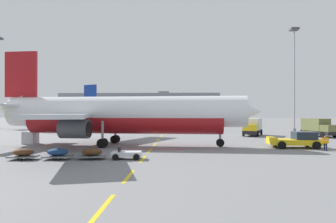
{
  "coord_description": "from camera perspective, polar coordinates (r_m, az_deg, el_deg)",
  "views": [
    {
      "loc": [
        21.37,
        -11.94,
        4.13
      ],
      "look_at": [
        19.61,
        30.48,
        4.32
      ],
      "focal_mm": 32.15,
      "sensor_mm": 36.0,
      "label": 1
    }
  ],
  "objects": [
    {
      "name": "ground_crew_worker",
      "position": [
        36.81,
        27.67,
        -5.19
      ],
      "size": [
        0.63,
        0.36,
        1.67
      ],
      "color": "#191E38",
      "rests_on": "ground"
    },
    {
      "name": "ground",
      "position": [
        55.33,
        22.12,
        -4.52
      ],
      "size": [
        400.0,
        400.0,
        0.0
      ],
      "primitive_type": "plane",
      "color": "slate"
    },
    {
      "name": "apron_paint_markings",
      "position": [
        49.44,
        -1.54,
        -5.04
      ],
      "size": [
        8.0,
        95.49,
        0.01
      ],
      "color": "yellow",
      "rests_on": "ground"
    },
    {
      "name": "apron_light_mast_far",
      "position": [
        74.01,
        22.8,
        7.87
      ],
      "size": [
        1.8,
        1.8,
        23.22
      ],
      "color": "slate",
      "rests_on": "ground"
    },
    {
      "name": "fuel_service_truck",
      "position": [
        56.74,
        15.8,
        -2.75
      ],
      "size": [
        4.93,
        7.38,
        3.14
      ],
      "color": "black",
      "rests_on": "ground"
    },
    {
      "name": "uld_cargo_container",
      "position": [
        44.15,
        -24.62,
        -4.56
      ],
      "size": [
        1.73,
        1.69,
        1.6
      ],
      "color": "#B7BCC6",
      "rests_on": "ground"
    },
    {
      "name": "pushback_tug",
      "position": [
        38.77,
        23.22,
        -5.01
      ],
      "size": [
        6.07,
        3.32,
        2.08
      ],
      "color": "yellow",
      "rests_on": "ground"
    },
    {
      "name": "catering_truck",
      "position": [
        58.39,
        26.61,
        -2.67
      ],
      "size": [
        4.07,
        7.38,
        3.14
      ],
      "color": "black",
      "rests_on": "ground"
    },
    {
      "name": "airliner_mid_left",
      "position": [
        95.34,
        -20.36,
        -0.4
      ],
      "size": [
        32.64,
        31.03,
        11.91
      ],
      "color": "silver",
      "rests_on": "ground"
    },
    {
      "name": "terminal_satellite",
      "position": [
        176.58,
        -5.14,
        0.85
      ],
      "size": [
        89.13,
        24.12,
        16.63
      ],
      "color": "gray",
      "rests_on": "ground"
    },
    {
      "name": "airliner_foreground",
      "position": [
        38.46,
        -9.05,
        -0.52
      ],
      "size": [
        34.81,
        34.53,
        12.2
      ],
      "color": "white",
      "rests_on": "ground"
    },
    {
      "name": "baggage_train",
      "position": [
        28.15,
        -17.21,
        -7.59
      ],
      "size": [
        11.68,
        2.39,
        1.14
      ],
      "color": "silver",
      "rests_on": "ground"
    }
  ]
}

